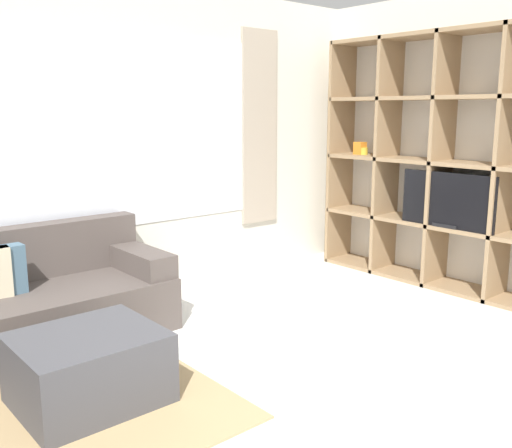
% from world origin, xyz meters
% --- Properties ---
extents(wall_back, '(7.00, 0.11, 2.70)m').
position_xyz_m(wall_back, '(0.00, 3.19, 1.36)').
color(wall_back, silver).
rests_on(wall_back, ground_plane).
extents(wall_right, '(0.07, 4.36, 2.70)m').
position_xyz_m(wall_right, '(2.93, 1.58, 1.35)').
color(wall_right, silver).
rests_on(wall_right, ground_plane).
extents(shelving_unit, '(0.41, 2.46, 2.32)m').
position_xyz_m(shelving_unit, '(2.73, 1.65, 1.15)').
color(shelving_unit, silver).
rests_on(shelving_unit, ground_plane).
extents(couch_main, '(1.97, 0.84, 0.79)m').
position_xyz_m(couch_main, '(-0.77, 2.73, 0.29)').
color(couch_main, '#564C47').
rests_on(couch_main, ground_plane).
extents(ottoman, '(0.77, 0.67, 0.41)m').
position_xyz_m(ottoman, '(-0.79, 1.65, 0.21)').
color(ottoman, '#47474C').
rests_on(ottoman, ground_plane).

